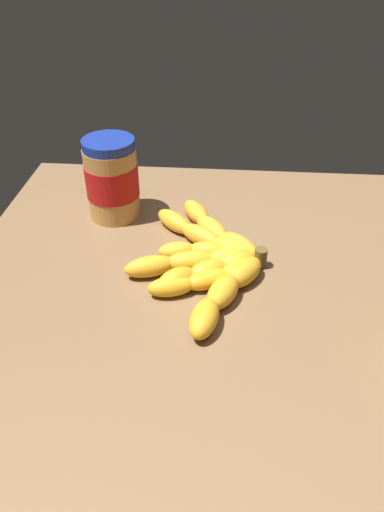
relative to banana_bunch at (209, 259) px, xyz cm
name	(u,v)px	position (x,y,z in cm)	size (l,w,h in cm)	color
ground_plane	(208,288)	(3.07, 0.12, -3.28)	(75.24, 77.07, 3.26)	brown
banana_bunch	(209,259)	(0.00, 0.00, 0.00)	(35.12, 22.02, 3.66)	gold
peanut_butter_jar	(112,179)	(-14.59, -17.72, 5.49)	(9.28, 9.28, 14.43)	#BF8442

